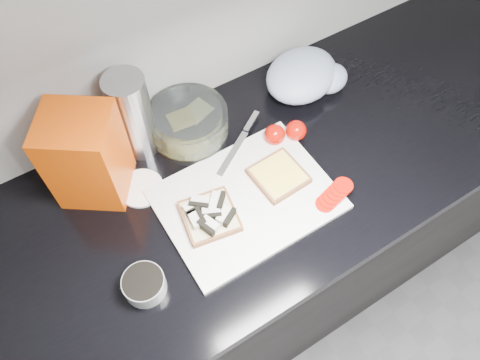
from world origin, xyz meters
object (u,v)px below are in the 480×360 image
(bread_bag, at_px, (87,156))
(steel_canister, at_px, (133,116))
(cutting_board, at_px, (247,199))
(glass_bowl, at_px, (188,124))

(bread_bag, bearing_deg, steel_canister, 57.51)
(cutting_board, bearing_deg, glass_bowl, 94.27)
(bread_bag, xyz_separation_m, steel_canister, (0.14, 0.06, -0.00))
(steel_canister, bearing_deg, glass_bowl, -15.07)
(cutting_board, bearing_deg, bread_bag, 141.02)
(cutting_board, height_order, glass_bowl, glass_bowl)
(glass_bowl, relative_size, steel_canister, 0.88)
(steel_canister, bearing_deg, bread_bag, -157.77)
(glass_bowl, distance_m, bread_bag, 0.27)
(bread_bag, bearing_deg, cutting_board, -3.70)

